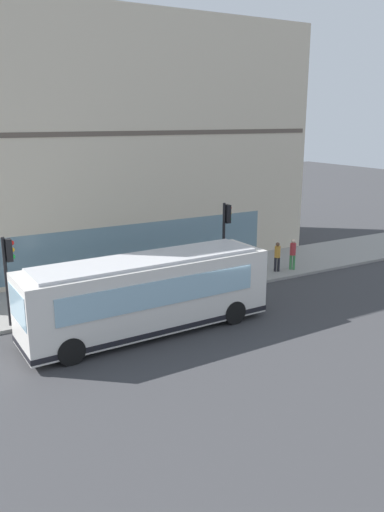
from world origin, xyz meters
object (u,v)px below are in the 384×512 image
at_px(traffic_light_down_block, 8,264).
at_px(pedestrian_by_light_pole, 124,278).
at_px(city_bus_nearside, 147,295).
at_px(pedestrian_near_hydrant, 277,255).
at_px(traffic_light_near_corner, 226,228).
at_px(fire_hydrant, 180,279).
at_px(pedestrian_walking_along_curb, 293,252).

relative_size(traffic_light_down_block, pedestrian_by_light_pole, 2.34).
distance_m(city_bus_nearside, pedestrian_near_hydrant, 10.18).
distance_m(city_bus_nearside, traffic_light_near_corner, 6.66).
height_order(fire_hydrant, pedestrian_by_light_pole, pedestrian_by_light_pole).
bearing_deg(pedestrian_near_hydrant, city_bus_nearside, 111.04).
relative_size(traffic_light_down_block, fire_hydrant, 4.97).
height_order(city_bus_nearside, fire_hydrant, city_bus_nearside).
bearing_deg(fire_hydrant, traffic_light_near_corner, -115.20).
xyz_separation_m(fire_hydrant, pedestrian_by_light_pole, (-0.03, 2.98, 0.53)).
distance_m(city_bus_nearside, pedestrian_walking_along_curb, 11.05).
bearing_deg(fire_hydrant, city_bus_nearside, 137.88).
distance_m(city_bus_nearside, fire_hydrant, 5.55).
bearing_deg(pedestrian_walking_along_curb, pedestrian_by_light_pole, 87.08).
xyz_separation_m(pedestrian_by_light_pole, pedestrian_near_hydrant, (-0.37, -8.81, 0.04)).
xyz_separation_m(traffic_light_near_corner, pedestrian_near_hydrant, (0.58, -3.78, -1.97)).
height_order(city_bus_nearside, pedestrian_near_hydrant, city_bus_nearside).
distance_m(fire_hydrant, pedestrian_walking_along_curb, 6.86).
bearing_deg(traffic_light_near_corner, city_bus_nearside, 118.29).
xyz_separation_m(city_bus_nearside, fire_hydrant, (4.04, -3.66, -1.04)).
distance_m(pedestrian_near_hydrant, pedestrian_walking_along_curb, 0.99).
height_order(traffic_light_down_block, pedestrian_near_hydrant, traffic_light_down_block).
relative_size(city_bus_nearside, pedestrian_walking_along_curb, 5.88).
bearing_deg(traffic_light_down_block, city_bus_nearside, -123.35).
distance_m(city_bus_nearside, pedestrian_by_light_pole, 4.11).
distance_m(city_bus_nearside, traffic_light_down_block, 5.64).
height_order(fire_hydrant, pedestrian_near_hydrant, pedestrian_near_hydrant).
height_order(pedestrian_by_light_pole, pedestrian_near_hydrant, pedestrian_near_hydrant).
relative_size(city_bus_nearside, fire_hydrant, 13.67).
relative_size(traffic_light_near_corner, pedestrian_walking_along_curb, 2.43).
bearing_deg(city_bus_nearside, traffic_light_down_block, 56.65).
bearing_deg(fire_hydrant, pedestrian_walking_along_curb, -94.40).
bearing_deg(pedestrian_by_light_pole, fire_hydrant, -89.52).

